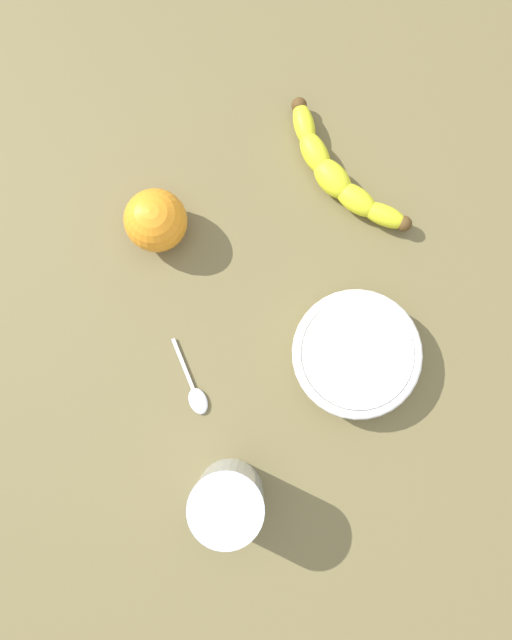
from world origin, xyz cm
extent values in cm
cube|color=brown|center=(0.00, 0.00, 1.50)|extent=(120.00, 120.00, 3.00)
ellipsoid|color=yellow|center=(-12.57, -26.31, 4.95)|extent=(3.46, 6.74, 2.80)
ellipsoid|color=yellow|center=(-12.62, -22.00, 4.95)|extent=(4.16, 6.86, 3.35)
ellipsoid|color=yellow|center=(-13.68, -17.82, 4.95)|extent=(5.94, 7.44, 3.89)
ellipsoid|color=yellow|center=(-15.67, -13.99, 4.95)|extent=(6.41, 7.24, 3.35)
ellipsoid|color=yellow|center=(-18.49, -10.73, 4.95)|extent=(6.67, 6.44, 2.80)
sphere|color=#513819|center=(-12.87, -29.21, 4.95)|extent=(2.14, 2.14, 2.14)
sphere|color=#513819|center=(-20.64, -8.77, 4.95)|extent=(2.14, 2.14, 2.14)
cylinder|color=silver|center=(12.93, 17.29, 8.80)|extent=(8.73, 8.73, 11.60)
cylinder|color=#AFC789|center=(12.93, 17.29, 8.37)|extent=(8.23, 8.23, 10.23)
cylinder|color=white|center=(-8.31, 5.65, 5.21)|extent=(14.29, 14.29, 4.42)
torus|color=white|center=(-8.31, 5.65, 6.82)|extent=(16.73, 16.73, 1.20)
sphere|color=orange|center=(10.71, -19.26, 7.16)|extent=(8.32, 8.32, 8.32)
ellipsoid|color=silver|center=(13.14, 4.72, 3.40)|extent=(2.63, 3.75, 0.80)
cube|color=silver|center=(13.48, -0.42, 3.40)|extent=(1.05, 8.51, 0.25)
camera|label=1|loc=(5.44, 5.86, 80.43)|focal=32.42mm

